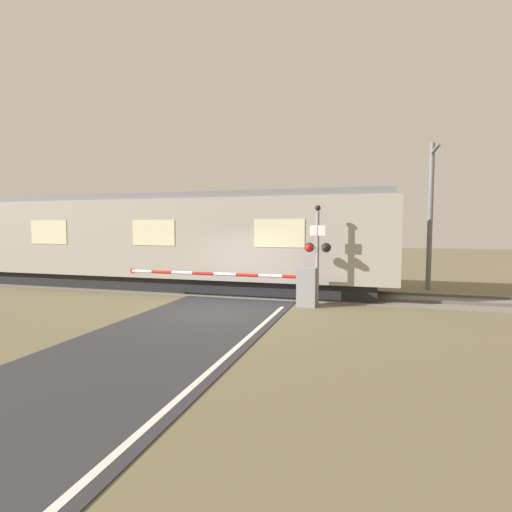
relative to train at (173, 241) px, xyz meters
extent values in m
plane|color=#6B6047|center=(3.48, -3.68, -1.98)|extent=(80.00, 80.00, 0.00)
cube|color=silver|center=(5.25, -11.68, -1.95)|extent=(0.12, 18.00, 0.00)
cube|color=slate|center=(3.48, 0.00, -1.96)|extent=(36.00, 3.20, 0.03)
cube|color=#595451|center=(3.48, -0.72, -1.90)|extent=(36.00, 0.08, 0.10)
cube|color=#595451|center=(3.48, 0.72, -1.90)|extent=(36.00, 0.08, 0.10)
cube|color=black|center=(0.00, 0.00, -1.68)|extent=(16.29, 2.62, 0.60)
cube|color=#9E998E|center=(0.00, 0.00, 0.13)|extent=(17.70, 3.08, 3.02)
cube|color=slate|center=(0.00, 0.00, 1.76)|extent=(17.35, 2.84, 0.24)
cube|color=beige|center=(4.87, -1.55, 0.36)|extent=(1.77, 0.02, 0.97)
cube|color=beige|center=(0.00, -1.55, 0.36)|extent=(1.77, 0.02, 0.97)
cube|color=beige|center=(-4.87, -1.55, 0.36)|extent=(1.77, 0.02, 0.97)
cube|color=gray|center=(5.95, -2.31, -1.35)|extent=(0.60, 0.44, 1.25)
cylinder|color=gray|center=(5.95, -2.31, -1.03)|extent=(0.16, 0.16, 0.18)
cylinder|color=red|center=(5.55, -2.31, -1.03)|extent=(0.80, 0.11, 0.11)
cylinder|color=white|center=(4.75, -2.31, -1.03)|extent=(0.80, 0.11, 0.11)
cylinder|color=red|center=(3.96, -2.31, -1.03)|extent=(0.80, 0.11, 0.11)
cylinder|color=white|center=(3.16, -2.31, -1.03)|extent=(0.80, 0.11, 0.11)
cylinder|color=red|center=(2.36, -2.31, -1.03)|extent=(0.80, 0.11, 0.11)
cylinder|color=white|center=(1.56, -2.31, -1.03)|extent=(0.80, 0.11, 0.11)
cylinder|color=red|center=(0.76, -2.31, -1.03)|extent=(0.80, 0.11, 0.11)
cylinder|color=white|center=(-0.04, -2.31, -1.03)|extent=(0.80, 0.11, 0.11)
cylinder|color=red|center=(-0.44, -2.31, -1.03)|extent=(0.20, 0.02, 0.20)
cylinder|color=gray|center=(6.27, -2.15, -0.45)|extent=(0.11, 0.11, 3.05)
cube|color=gray|center=(6.27, -2.15, -0.08)|extent=(0.66, 0.07, 0.07)
sphere|color=red|center=(5.99, -2.20, -0.08)|extent=(0.24, 0.24, 0.24)
sphere|color=black|center=(6.54, -2.20, -0.08)|extent=(0.24, 0.24, 0.24)
cylinder|color=black|center=(5.99, -2.09, -0.08)|extent=(0.30, 0.06, 0.30)
cylinder|color=black|center=(6.54, -2.09, -0.08)|extent=(0.30, 0.06, 0.30)
cube|color=white|center=(6.27, -2.19, 0.47)|extent=(0.49, 0.02, 0.33)
sphere|color=black|center=(6.27, -2.15, 1.18)|extent=(0.18, 0.18, 0.18)
cylinder|color=slate|center=(10.16, 2.56, 0.97)|extent=(0.20, 0.20, 5.89)
cube|color=slate|center=(10.16, 1.66, 3.52)|extent=(0.10, 1.80, 0.08)
camera|label=1|loc=(7.97, -14.92, 0.58)|focal=28.00mm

